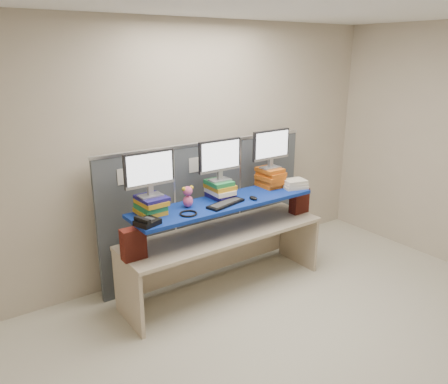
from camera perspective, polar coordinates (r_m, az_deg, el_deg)
room at (r=3.47m, az=13.80°, el=-0.39°), size 5.00×4.00×2.80m
cubicle_partition at (r=4.97m, az=-2.11°, el=-2.01°), size 2.60×0.06×1.53m
desk at (r=4.61m, az=-0.00°, el=-6.68°), size 2.23×0.68×0.68m
brick_pier_left at (r=4.00m, az=-11.76°, el=-6.66°), size 0.22×0.12×0.29m
brick_pier_right at (r=5.10m, az=9.80°, el=-1.10°), size 0.22×0.12×0.29m
blue_board at (r=4.45m, az=-0.00°, el=-1.45°), size 2.00×0.52×0.04m
book_stack_left at (r=4.15m, az=-9.51°, el=-1.65°), size 0.27×0.31×0.17m
book_stack_center at (r=4.53m, az=-0.53°, el=0.39°), size 0.25×0.31×0.19m
book_stack_right at (r=4.93m, az=6.07°, el=1.91°), size 0.26×0.30×0.22m
monitor_left at (r=4.05m, az=-9.73°, el=2.71°), size 0.49×0.14×0.43m
monitor_center at (r=4.43m, az=-0.54°, el=4.51°), size 0.49×0.14×0.43m
monitor_right at (r=4.84m, az=6.17°, el=5.91°), size 0.49×0.14×0.43m
keyboard at (r=4.34m, az=0.23°, el=-1.51°), size 0.45×0.25×0.03m
mouse at (r=4.50m, az=3.86°, el=-0.78°), size 0.10×0.13×0.04m
desk_phone at (r=3.89m, az=-10.06°, el=-3.85°), size 0.24×0.22×0.08m
headset at (r=4.10m, az=-4.67°, el=-2.82°), size 0.18×0.18×0.02m
plush_toy at (r=4.26m, az=-4.74°, el=-0.58°), size 0.13×0.09×0.21m
binder_stack at (r=4.94m, az=9.19°, el=1.06°), size 0.30×0.26×0.09m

